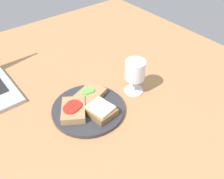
% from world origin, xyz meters
% --- Properties ---
extents(wooden_table, '(1.40, 1.40, 0.03)m').
position_xyz_m(wooden_table, '(0.00, 0.00, 0.01)').
color(wooden_table, '#B27F51').
rests_on(wooden_table, ground).
extents(plate, '(0.24, 0.24, 0.01)m').
position_xyz_m(plate, '(-0.04, -0.05, 0.04)').
color(plate, '#333338').
rests_on(plate, wooden_table).
extents(sandwich_with_cucumber, '(0.13, 0.11, 0.03)m').
position_xyz_m(sandwich_with_cucumber, '(-0.01, -0.01, 0.06)').
color(sandwich_with_cucumber, '#A88456').
rests_on(sandwich_with_cucumber, plate).
extents(sandwich_with_tomato, '(0.12, 0.13, 0.03)m').
position_xyz_m(sandwich_with_tomato, '(-0.09, -0.04, 0.06)').
color(sandwich_with_tomato, '#A88456').
rests_on(sandwich_with_tomato, plate).
extents(sandwich_with_cheese, '(0.08, 0.10, 0.03)m').
position_xyz_m(sandwich_with_cheese, '(-0.03, -0.10, 0.06)').
color(sandwich_with_cheese, brown).
rests_on(sandwich_with_cheese, plate).
extents(wine_glass, '(0.07, 0.07, 0.13)m').
position_xyz_m(wine_glass, '(0.15, -0.07, 0.12)').
color(wine_glass, white).
rests_on(wine_glass, wooden_table).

